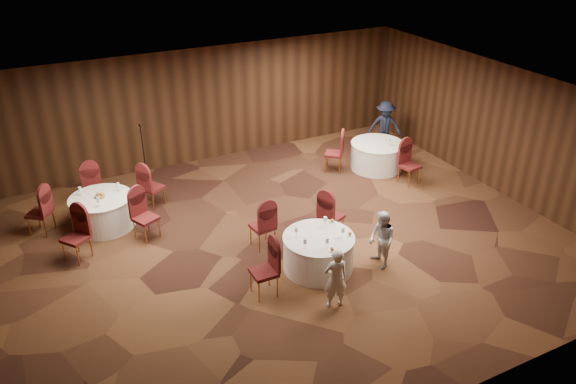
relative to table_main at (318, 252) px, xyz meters
name	(u,v)px	position (x,y,z in m)	size (l,w,h in m)	color
ground	(284,242)	(-0.19, 1.18, -0.38)	(12.00, 12.00, 0.00)	black
room_shell	(284,161)	(-0.19, 1.18, 1.59)	(12.00, 12.00, 12.00)	silver
table_main	(318,252)	(0.00, 0.00, 0.00)	(1.44, 1.44, 0.74)	white
table_left	(103,211)	(-3.57, 3.66, 0.00)	(1.41, 1.41, 0.74)	white
table_right	(377,155)	(3.81, 3.43, 0.00)	(1.47, 1.47, 0.74)	white
chairs_main	(287,236)	(-0.38, 0.65, 0.12)	(2.79, 2.07, 1.00)	#3D0C14
chairs_left	(102,207)	(-3.57, 3.66, 0.12)	(3.28, 3.01, 1.00)	#3D0C14
chairs_right	(371,159)	(3.35, 3.06, 0.12)	(2.02, 2.24, 1.00)	#3D0C14
tabletop_main	(328,233)	(0.14, -0.10, 0.47)	(1.13, 1.06, 0.22)	silver
tabletop_left	(100,194)	(-3.57, 3.66, 0.45)	(0.89, 0.78, 0.22)	silver
tabletop_right	(389,140)	(3.97, 3.14, 0.52)	(0.08, 0.08, 0.22)	silver
mic_stand	(145,167)	(-2.16, 5.32, 0.11)	(0.24, 0.24, 1.65)	black
woman_a	(335,278)	(-0.32, -1.17, 0.24)	(0.45, 0.29, 1.22)	silver
woman_b	(382,240)	(1.17, -0.50, 0.24)	(0.60, 0.47, 1.24)	silver
man_c	(385,126)	(4.72, 4.38, 0.38)	(0.97, 0.56, 1.50)	black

